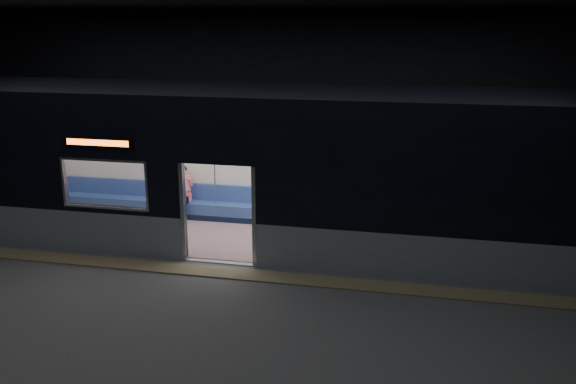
% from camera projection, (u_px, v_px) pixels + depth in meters
% --- Properties ---
extents(station_floor, '(24.00, 14.00, 0.01)m').
position_uv_depth(station_floor, '(202.00, 284.00, 11.34)').
color(station_floor, '#47494C').
rests_on(station_floor, ground).
extents(station_envelope, '(24.00, 14.00, 5.00)m').
position_uv_depth(station_envelope, '(194.00, 86.00, 10.34)').
color(station_envelope, black).
rests_on(station_envelope, station_floor).
extents(tactile_strip, '(22.80, 0.50, 0.03)m').
position_uv_depth(tactile_strip, '(212.00, 272.00, 11.85)').
color(tactile_strip, '#8C7F59').
rests_on(tactile_strip, station_floor).
extents(metro_car, '(18.00, 3.04, 3.35)m').
position_uv_depth(metro_car, '(239.00, 158.00, 13.23)').
color(metro_car, '#8A97A4').
rests_on(metro_car, station_floor).
extents(passenger, '(0.41, 0.66, 1.30)m').
position_uv_depth(passenger, '(182.00, 189.00, 14.82)').
color(passenger, black).
rests_on(passenger, metro_car).
extents(handbag, '(0.26, 0.23, 0.12)m').
position_uv_depth(handbag, '(179.00, 196.00, 14.67)').
color(handbag, black).
rests_on(handbag, passenger).
extents(transit_map, '(0.97, 0.03, 0.63)m').
position_uv_depth(transit_map, '(458.00, 172.00, 13.61)').
color(transit_map, white).
rests_on(transit_map, metro_car).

